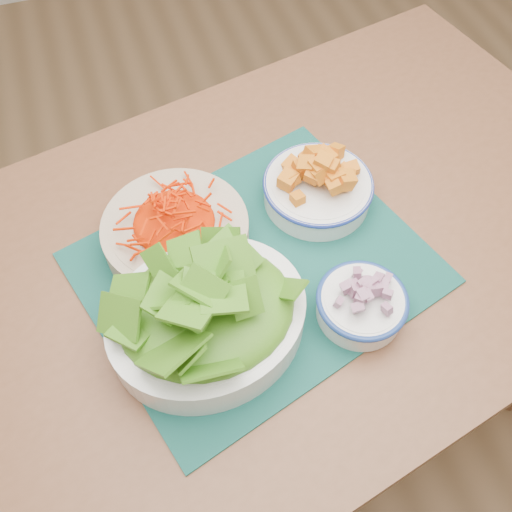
{
  "coord_description": "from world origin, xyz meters",
  "views": [
    {
      "loc": [
        -0.26,
        -0.56,
        1.48
      ],
      "look_at": [
        -0.11,
        -0.12,
        0.78
      ],
      "focal_mm": 40.0,
      "sensor_mm": 36.0,
      "label": 1
    }
  ],
  "objects_px": {
    "table": "(301,266)",
    "carrot_bowl": "(175,228)",
    "lettuce_bowl": "(206,309)",
    "squash_bowl": "(318,183)",
    "onion_bowl": "(362,302)",
    "placemat": "(256,268)"
  },
  "relations": [
    {
      "from": "table",
      "to": "carrot_bowl",
      "type": "height_order",
      "value": "carrot_bowl"
    },
    {
      "from": "carrot_bowl",
      "to": "lettuce_bowl",
      "type": "bearing_deg",
      "value": -88.3
    },
    {
      "from": "squash_bowl",
      "to": "onion_bowl",
      "type": "height_order",
      "value": "squash_bowl"
    },
    {
      "from": "carrot_bowl",
      "to": "lettuce_bowl",
      "type": "height_order",
      "value": "lettuce_bowl"
    },
    {
      "from": "carrot_bowl",
      "to": "squash_bowl",
      "type": "distance_m",
      "value": 0.24
    },
    {
      "from": "table",
      "to": "onion_bowl",
      "type": "height_order",
      "value": "onion_bowl"
    },
    {
      "from": "carrot_bowl",
      "to": "onion_bowl",
      "type": "bearing_deg",
      "value": -43.11
    },
    {
      "from": "lettuce_bowl",
      "to": "onion_bowl",
      "type": "distance_m",
      "value": 0.22
    },
    {
      "from": "squash_bowl",
      "to": "lettuce_bowl",
      "type": "bearing_deg",
      "value": -142.99
    },
    {
      "from": "placemat",
      "to": "carrot_bowl",
      "type": "distance_m",
      "value": 0.14
    },
    {
      "from": "table",
      "to": "placemat",
      "type": "distance_m",
      "value": 0.15
    },
    {
      "from": "lettuce_bowl",
      "to": "placemat",
      "type": "bearing_deg",
      "value": 29.03
    },
    {
      "from": "table",
      "to": "carrot_bowl",
      "type": "xyz_separation_m",
      "value": [
        -0.2,
        0.04,
        0.15
      ]
    },
    {
      "from": "placemat",
      "to": "squash_bowl",
      "type": "bearing_deg",
      "value": 18.31
    },
    {
      "from": "carrot_bowl",
      "to": "lettuce_bowl",
      "type": "distance_m",
      "value": 0.16
    },
    {
      "from": "carrot_bowl",
      "to": "squash_bowl",
      "type": "height_order",
      "value": "squash_bowl"
    },
    {
      "from": "placemat",
      "to": "lettuce_bowl",
      "type": "xyz_separation_m",
      "value": [
        -0.1,
        -0.08,
        0.07
      ]
    },
    {
      "from": "lettuce_bowl",
      "to": "onion_bowl",
      "type": "height_order",
      "value": "lettuce_bowl"
    },
    {
      "from": "lettuce_bowl",
      "to": "onion_bowl",
      "type": "relative_size",
      "value": 2.23
    },
    {
      "from": "squash_bowl",
      "to": "onion_bowl",
      "type": "relative_size",
      "value": 1.39
    },
    {
      "from": "squash_bowl",
      "to": "carrot_bowl",
      "type": "bearing_deg",
      "value": -176.84
    },
    {
      "from": "carrot_bowl",
      "to": "squash_bowl",
      "type": "xyz_separation_m",
      "value": [
        0.24,
        0.01,
        0.0
      ]
    }
  ]
}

